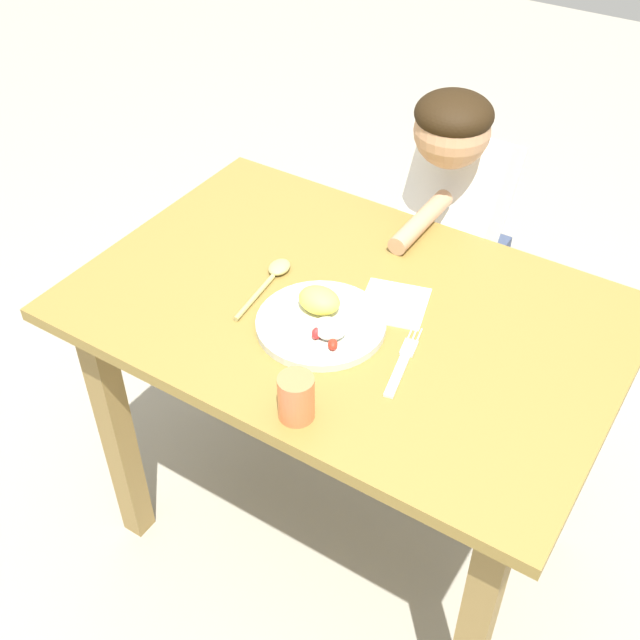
# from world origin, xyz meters

# --- Properties ---
(ground_plane) EXTENTS (8.00, 8.00, 0.00)m
(ground_plane) POSITION_xyz_m (0.00, 0.00, 0.00)
(ground_plane) COLOR gray
(dining_table) EXTENTS (1.06, 0.71, 0.75)m
(dining_table) POSITION_xyz_m (0.00, 0.00, 0.62)
(dining_table) COLOR olive
(dining_table) RESTS_ON ground_plane
(plate) EXTENTS (0.25, 0.25, 0.06)m
(plate) POSITION_xyz_m (-0.01, -0.08, 0.76)
(plate) COLOR beige
(plate) RESTS_ON dining_table
(fork) EXTENTS (0.06, 0.19, 0.01)m
(fork) POSITION_xyz_m (0.17, -0.09, 0.75)
(fork) COLOR silver
(fork) RESTS_ON dining_table
(spoon) EXTENTS (0.05, 0.21, 0.02)m
(spoon) POSITION_xyz_m (-0.17, -0.01, 0.76)
(spoon) COLOR tan
(spoon) RESTS_ON dining_table
(drinking_cup) EXTENTS (0.06, 0.06, 0.09)m
(drinking_cup) POSITION_xyz_m (0.08, -0.30, 0.79)
(drinking_cup) COLOR #DC6E40
(drinking_cup) RESTS_ON dining_table
(person) EXTENTS (0.22, 0.45, 1.02)m
(person) POSITION_xyz_m (0.00, 0.52, 0.54)
(person) COLOR #394460
(person) RESTS_ON ground_plane
(napkin) EXTENTS (0.16, 0.16, 0.00)m
(napkin) POSITION_xyz_m (0.08, 0.05, 0.75)
(napkin) COLOR white
(napkin) RESTS_ON dining_table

